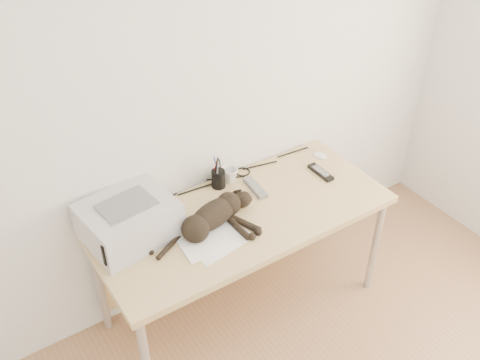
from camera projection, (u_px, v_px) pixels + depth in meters
wall_back at (205, 92)px, 2.75m from camera, size 3.50×0.00×3.50m
desk at (235, 223)px, 2.98m from camera, size 1.60×0.70×0.74m
printer at (129, 220)px, 2.65m from camera, size 0.48×0.42×0.21m
papers at (214, 239)px, 2.68m from camera, size 0.36×0.27×0.01m
cat at (212, 218)px, 2.72m from camera, size 0.64×0.31×0.14m
mug at (230, 175)px, 3.04m from camera, size 0.12×0.12×0.09m
pen_cup at (218, 178)px, 3.00m from camera, size 0.08×0.08×0.20m
remote_grey at (255, 188)px, 3.00m from camera, size 0.08×0.20×0.02m
remote_black at (321, 172)px, 3.12m from camera, size 0.05×0.18×0.02m
mouse at (320, 154)px, 3.27m from camera, size 0.08×0.11×0.03m
cable_tangle at (214, 183)px, 3.05m from camera, size 1.36×0.09×0.01m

